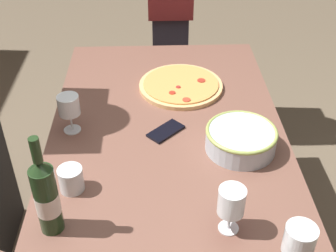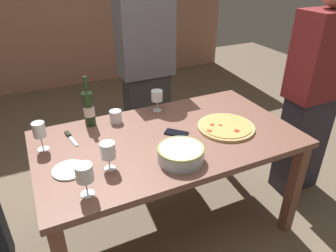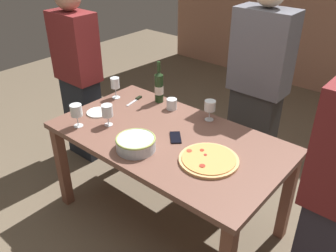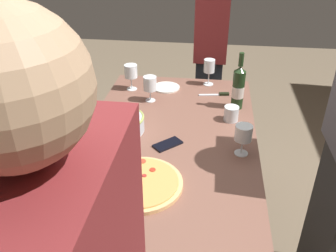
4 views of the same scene
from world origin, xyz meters
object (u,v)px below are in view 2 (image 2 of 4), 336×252
Objects in this scene: wine_bottle at (89,107)px; wine_glass_far_right at (39,131)px; wine_glass_far_left at (157,97)px; side_plate at (69,170)px; pizza_knife at (70,137)px; person_guest_left at (314,94)px; wine_glass_near_pizza at (85,174)px; dining_table at (168,149)px; person_host at (146,71)px; serving_bowl at (181,153)px; cell_phone at (176,133)px; wine_glass_by_bottle at (108,152)px; cup_amber at (116,116)px; pizza at (226,127)px.

wine_bottle is 1.93× the size of wine_glass_far_right.
wine_glass_far_left is 0.86× the size of side_plate.
person_guest_left reaches higher than pizza_knife.
person_guest_left reaches higher than wine_glass_near_pizza.
dining_table is 0.63m from side_plate.
person_host is at bearing 49.22° from side_plate.
wine_bottle is 0.23m from pizza_knife.
wine_glass_far_left is at bearing 33.05° from side_plate.
wine_glass_near_pizza reaches higher than serving_bowl.
wine_bottle is (-0.35, 0.62, 0.08)m from serving_bowl.
dining_table is 10.49× the size of wine_glass_far_left.
wine_glass_near_pizza is 1.16× the size of cell_phone.
cell_phone is at bearing -94.17° from wine_glass_far_left.
side_plate is at bearing -146.95° from wine_glass_far_left.
side_plate is at bearing -27.43° from person_host.
wine_bottle is at bearing -36.79° from person_host.
wine_glass_by_bottle is at bearing -18.01° from person_host.
wine_glass_near_pizza is 1.40m from person_host.
serving_bowl and cup_amber have the same top height.
wine_bottle is 0.19m from cup_amber.
side_plate is at bearing -171.41° from dining_table.
wine_glass_far_right is 0.80m from cell_phone.
wine_glass_far_left reaches higher than cup_amber.
pizza is 0.81m from wine_glass_by_bottle.
cup_amber reaches higher than pizza_knife.
dining_table is at bearing 169.61° from pizza.
person_host is at bearing 50.81° from cup_amber.
person_host reaches higher than wine_bottle.
pizza_knife is (-0.50, 0.51, -0.04)m from serving_bowl.
pizza is 2.10× the size of wine_glass_far_right.
wine_glass_near_pizza is 0.21m from wine_glass_by_bottle.
dining_table is at bearing -103.45° from wine_glass_far_left.
wine_bottle reaches higher than pizza.
serving_bowl is 0.71m from wine_bottle.
side_plate is 0.11× the size of person_guest_left.
wine_glass_near_pizza is at bearing -151.12° from dining_table.
person_host is (0.62, 1.02, 0.02)m from wine_glass_by_bottle.
wine_glass_by_bottle is (-0.80, -0.09, 0.09)m from pizza.
wine_glass_near_pizza is 0.96× the size of wine_glass_far_right.
dining_table is 0.42m from cup_amber.
wine_glass_near_pizza is 0.10× the size of person_guest_left.
wine_glass_far_left is at bearing 124.23° from pizza.
cell_phone is (0.11, 0.27, -0.04)m from serving_bowl.
pizza_knife is at bearing 134.79° from serving_bowl.
wine_glass_far_left is 1.82× the size of cup_amber.
wine_glass_by_bottle is at bearing -49.31° from wine_glass_far_right.
wine_glass_near_pizza is (-0.52, -0.05, 0.07)m from serving_bowl.
side_plate is 0.68m from cell_phone.
cup_amber is 0.43m from cell_phone.
cell_phone is at bearing 67.86° from serving_bowl.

